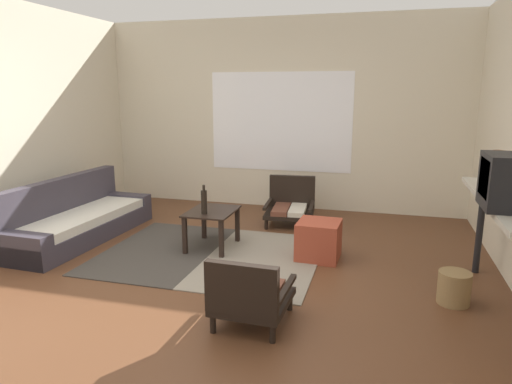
# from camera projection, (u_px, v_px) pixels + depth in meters

# --- Properties ---
(ground_plane) EXTENTS (7.80, 7.80, 0.00)m
(ground_plane) POSITION_uv_depth(u_px,v_px,m) (204.00, 288.00, 4.04)
(ground_plane) COLOR #56331E
(far_wall_with_window) EXTENTS (5.60, 0.13, 2.70)m
(far_wall_with_window) POSITION_uv_depth(u_px,v_px,m) (281.00, 115.00, 6.62)
(far_wall_with_window) COLOR beige
(far_wall_with_window) RESTS_ON ground
(area_rug) EXTENTS (2.26, 1.81, 0.01)m
(area_rug) POSITION_uv_depth(u_px,v_px,m) (210.00, 255.00, 4.84)
(area_rug) COLOR #38332D
(area_rug) RESTS_ON ground
(couch) EXTENTS (0.77, 2.02, 0.70)m
(couch) POSITION_uv_depth(u_px,v_px,m) (76.00, 220.00, 5.35)
(couch) COLOR #38333D
(couch) RESTS_ON ground
(coffee_table) EXTENTS (0.49, 0.62, 0.43)m
(coffee_table) POSITION_uv_depth(u_px,v_px,m) (212.00, 218.00, 4.99)
(coffee_table) COLOR black
(coffee_table) RESTS_ON ground
(armchair_by_window) EXTENTS (0.66, 0.66, 0.59)m
(armchair_by_window) POSITION_uv_depth(u_px,v_px,m) (290.00, 204.00, 5.97)
(armchair_by_window) COLOR black
(armchair_by_window) RESTS_ON ground
(armchair_striped_foreground) EXTENTS (0.55, 0.61, 0.55)m
(armchair_striped_foreground) POSITION_uv_depth(u_px,v_px,m) (250.00, 295.00, 3.34)
(armchair_striped_foreground) COLOR black
(armchair_striped_foreground) RESTS_ON ground
(ottoman_orange) EXTENTS (0.44, 0.44, 0.39)m
(ottoman_orange) POSITION_uv_depth(u_px,v_px,m) (319.00, 240.00, 4.71)
(ottoman_orange) COLOR #993D28
(ottoman_orange) RESTS_ON ground
(console_shelf) EXTENTS (0.38, 1.79, 0.91)m
(console_shelf) POSITION_uv_depth(u_px,v_px,m) (506.00, 213.00, 3.43)
(console_shelf) COLOR #B2AD9E
(console_shelf) RESTS_ON ground
(clay_vase) EXTENTS (0.21, 0.21, 0.31)m
(clay_vase) POSITION_uv_depth(u_px,v_px,m) (497.00, 173.00, 3.79)
(clay_vase) COLOR #935B38
(clay_vase) RESTS_ON console_shelf
(glass_bottle) EXTENTS (0.06, 0.06, 0.31)m
(glass_bottle) POSITION_uv_depth(u_px,v_px,m) (204.00, 202.00, 4.81)
(glass_bottle) COLOR black
(glass_bottle) RESTS_ON coffee_table
(wicker_basket) EXTENTS (0.26, 0.26, 0.27)m
(wicker_basket) POSITION_uv_depth(u_px,v_px,m) (454.00, 288.00, 3.72)
(wicker_basket) COLOR olive
(wicker_basket) RESTS_ON ground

